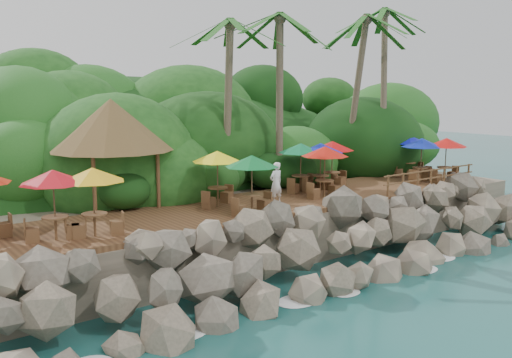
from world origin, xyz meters
TOP-DOWN VIEW (x-y plane):
  - ground at (0.00, 0.00)m, footprint 140.00×140.00m
  - land_base at (0.00, 16.00)m, footprint 32.00×25.20m
  - jungle_hill at (0.00, 23.50)m, footprint 44.80×28.00m
  - seawall at (0.00, 2.00)m, footprint 29.00×4.00m
  - terrace at (0.00, 6.00)m, footprint 26.00×5.00m
  - jungle_foliage at (0.00, 15.00)m, footprint 44.00×16.00m
  - foam_line at (0.00, 0.30)m, footprint 25.20×0.80m
  - palapa at (-5.16, 9.29)m, footprint 5.18×5.18m
  - dining_clusters at (1.72, 5.90)m, footprint 24.98×4.76m
  - railing at (9.30, 3.65)m, footprint 7.20×0.10m
  - waiter at (0.70, 5.47)m, footprint 0.71×0.50m

SIDE VIEW (x-z plane):
  - ground at x=0.00m, z-range 0.00..0.00m
  - jungle_hill at x=0.00m, z-range -7.70..7.70m
  - jungle_foliage at x=0.00m, z-range -6.00..6.00m
  - foam_line at x=0.00m, z-range 0.00..0.06m
  - land_base at x=0.00m, z-range 0.00..2.10m
  - seawall at x=0.00m, z-range 0.00..2.30m
  - terrace at x=0.00m, z-range 2.10..2.30m
  - railing at x=9.30m, z-range 2.41..3.41m
  - waiter at x=0.70m, z-range 2.30..4.14m
  - dining_clusters at x=1.72m, z-range 3.09..5.46m
  - palapa at x=-5.16m, z-range 3.49..8.09m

